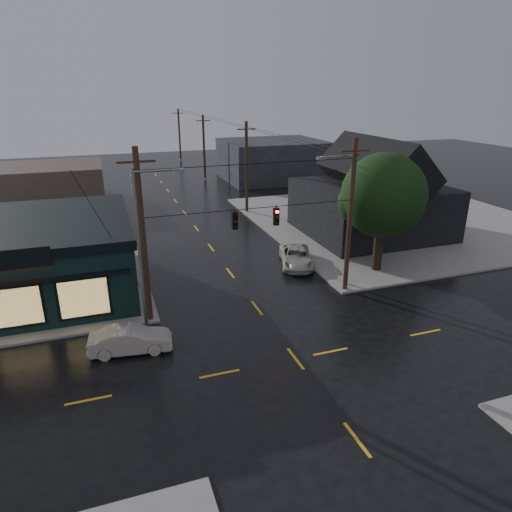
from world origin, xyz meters
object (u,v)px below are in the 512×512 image
object	(u,v)px
corner_tree	(383,196)
suv_silver	(296,257)
utility_pole_nw	(151,321)
utility_pole_ne	(345,290)
sedan_cream	(130,340)

from	to	relation	value
corner_tree	suv_silver	world-z (taller)	corner_tree
utility_pole_nw	suv_silver	xyz separation A→B (m)	(11.75, 5.34, 0.70)
utility_pole_ne	suv_silver	world-z (taller)	utility_pole_ne
utility_pole_nw	utility_pole_ne	world-z (taller)	same
corner_tree	utility_pole_ne	xyz separation A→B (m)	(-3.98, -2.33, -5.74)
sedan_cream	suv_silver	distance (m)	15.56
utility_pole_nw	sedan_cream	world-z (taller)	utility_pole_nw
corner_tree	sedan_cream	xyz separation A→B (m)	(-18.32, -5.39, -5.05)
corner_tree	sedan_cream	size ratio (longest dim) A/B	2.05
utility_pole_ne	corner_tree	bearing A→B (deg)	30.37
utility_pole_ne	suv_silver	xyz separation A→B (m)	(-1.25, 5.34, 0.70)
corner_tree	sedan_cream	distance (m)	19.75
sedan_cream	utility_pole_ne	bearing A→B (deg)	-70.90
utility_pole_nw	utility_pole_ne	xyz separation A→B (m)	(13.00, 0.00, 0.00)
utility_pole_ne	sedan_cream	distance (m)	14.69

